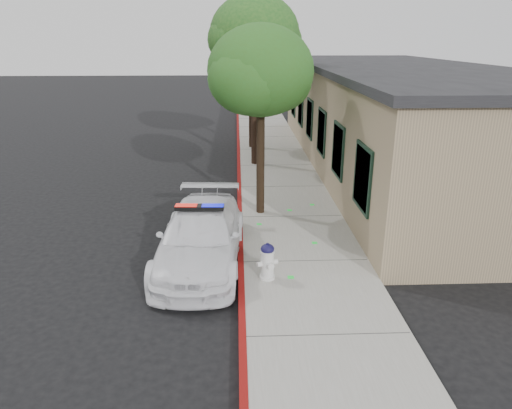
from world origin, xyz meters
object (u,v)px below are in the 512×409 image
at_px(street_tree_mid, 255,38).
at_px(clapboard_building, 397,118).
at_px(police_car, 201,236).
at_px(street_tree_near, 261,75).
at_px(fire_hydrant, 267,261).
at_px(street_tree_far, 252,69).

bearing_deg(street_tree_mid, clapboard_building, -3.52).
bearing_deg(police_car, street_tree_near, 65.33).
xyz_separation_m(fire_hydrant, street_tree_near, (0.06, 4.23, 3.71)).
relative_size(police_car, street_tree_far, 1.00).
relative_size(clapboard_building, street_tree_far, 4.23).
distance_m(street_tree_mid, street_tree_far, 3.48).
bearing_deg(fire_hydrant, street_tree_mid, 71.31).
distance_m(police_car, street_tree_mid, 10.27).
xyz_separation_m(clapboard_building, street_tree_mid, (-5.92, 0.36, 3.14)).
xyz_separation_m(clapboard_building, street_tree_near, (-5.98, -5.60, 2.16)).
xyz_separation_m(police_car, street_tree_mid, (1.69, 9.04, 4.57)).
bearing_deg(street_tree_mid, fire_hydrant, -90.67).
distance_m(street_tree_near, street_tree_mid, 6.04).
bearing_deg(street_tree_far, street_tree_near, -90.18).
bearing_deg(police_car, street_tree_far, 85.47).
bearing_deg(clapboard_building, police_car, -131.24).
xyz_separation_m(police_car, street_tree_near, (1.63, 3.08, 3.58)).
xyz_separation_m(clapboard_building, police_car, (-7.61, -8.67, -1.42)).
distance_m(clapboard_building, police_car, 11.62).
height_order(police_car, street_tree_near, street_tree_near).
distance_m(street_tree_near, street_tree_far, 9.16).
relative_size(police_car, street_tree_near, 0.89).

